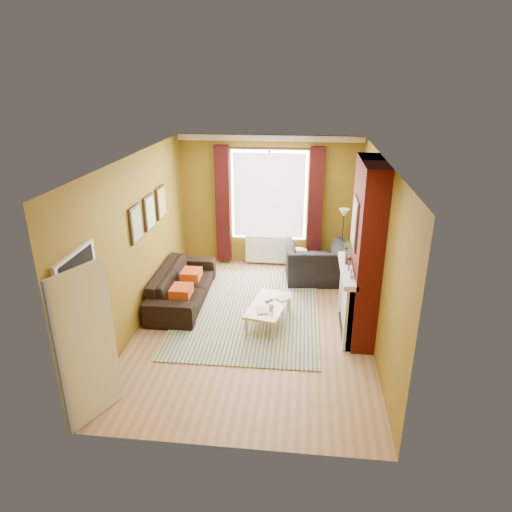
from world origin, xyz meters
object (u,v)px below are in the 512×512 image
(wicker_stool, at_px, (298,260))
(floor_lamp, at_px, (343,224))
(armchair, at_px, (315,263))
(sofa, at_px, (183,285))
(coffee_table, at_px, (269,306))

(wicker_stool, relative_size, floor_lamp, 0.32)
(wicker_stool, bearing_deg, armchair, -55.92)
(armchair, bearing_deg, wicker_stool, -61.90)
(floor_lamp, bearing_deg, sofa, -153.24)
(sofa, height_order, floor_lamp, floor_lamp)
(armchair, height_order, coffee_table, armchair)
(armchair, relative_size, wicker_stool, 2.59)
(coffee_table, distance_m, floor_lamp, 2.66)
(sofa, bearing_deg, coffee_table, -112.81)
(coffee_table, bearing_deg, armchair, 78.56)
(sofa, xyz_separation_m, armchair, (2.44, 1.15, 0.07))
(sofa, relative_size, wicker_stool, 4.73)
(armchair, distance_m, wicker_stool, 0.65)
(coffee_table, height_order, floor_lamp, floor_lamp)
(sofa, distance_m, wicker_stool, 2.68)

